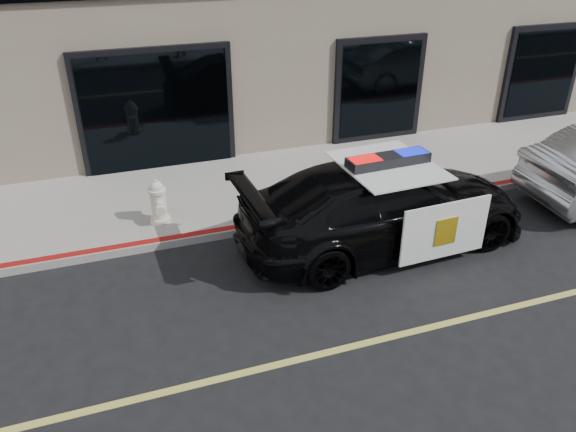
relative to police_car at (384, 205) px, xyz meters
name	(u,v)px	position (x,y,z in m)	size (l,w,h in m)	color
ground	(309,357)	(-2.34, -2.40, -0.78)	(120.00, 120.00, 0.00)	black
sidewalk_n	(222,193)	(-2.34, 2.85, -0.71)	(60.00, 3.50, 0.15)	gray
police_car	(384,205)	(0.00, 0.00, 0.00)	(2.71, 5.52, 1.75)	black
fire_hydrant	(158,203)	(-3.77, 1.85, -0.23)	(0.39, 0.55, 0.87)	white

